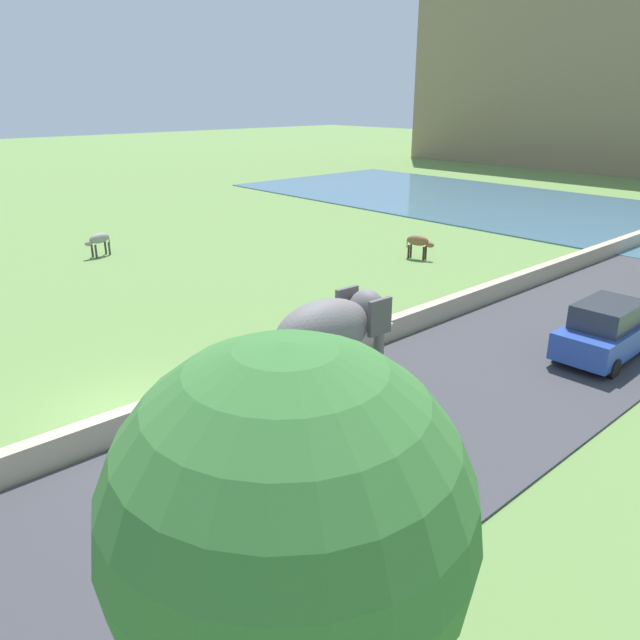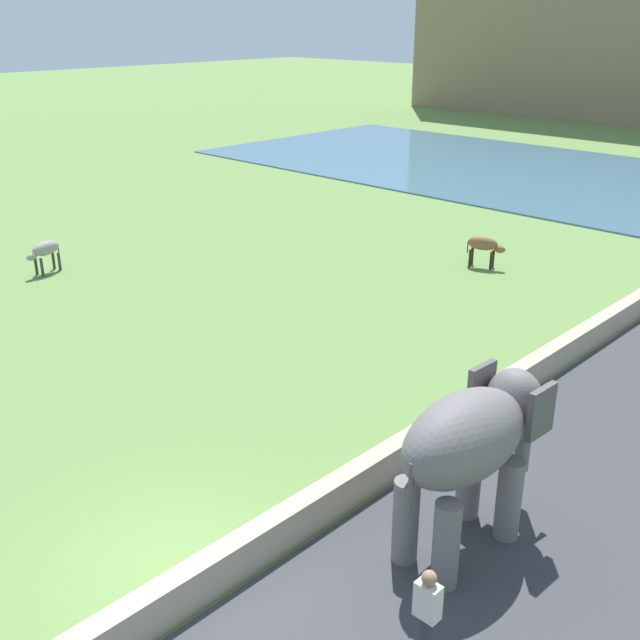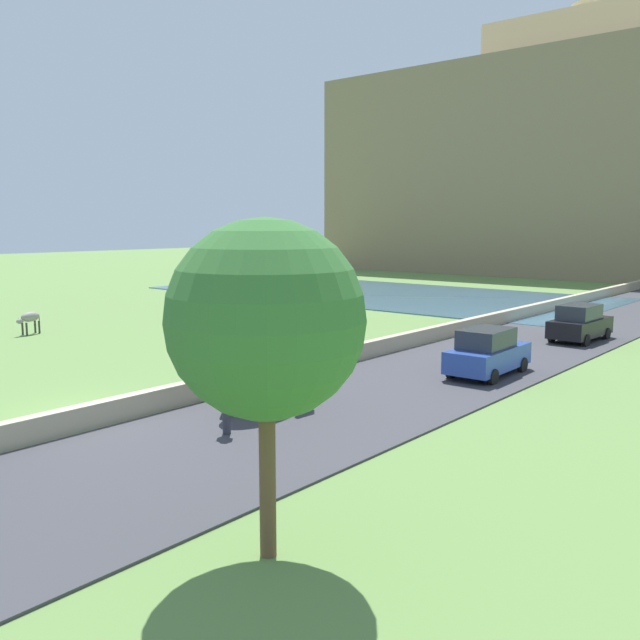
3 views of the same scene
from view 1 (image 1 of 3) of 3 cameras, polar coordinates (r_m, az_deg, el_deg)
The scene contains 9 objects.
ground_plane at distance 16.28m, azimuth -17.82°, elevation -8.20°, with size 220.00×220.00×0.00m, color #608442.
barrier_wall at distance 27.37m, azimuth 19.76°, elevation 4.00°, with size 0.40×110.00×0.72m, color tan.
lake at distance 48.75m, azimuth 13.35°, elevation 11.02°, with size 36.00×18.00×0.08m, color #426B84.
elephant at distance 14.69m, azimuth 0.99°, elevation -1.54°, with size 1.53×3.49×2.99m.
person_beside_elephant at distance 12.96m, azimuth -4.31°, elevation -10.55°, with size 0.36×0.22×1.63m.
car_blue at distance 20.12m, azimuth 25.32°, elevation -0.88°, with size 1.86×4.03×1.80m.
cow_grey at distance 31.99m, azimuth -20.05°, elevation 7.09°, with size 0.67×1.42×1.15m.
cow_brown at distance 29.99m, azimuth 9.24°, elevation 7.24°, with size 1.42×0.77×1.15m.
tree_near at distance 5.59m, azimuth -2.88°, elevation -18.04°, with size 3.29×3.29×5.71m.
Camera 1 is at (13.37, -5.44, 7.52)m, focal length 34.13 mm.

